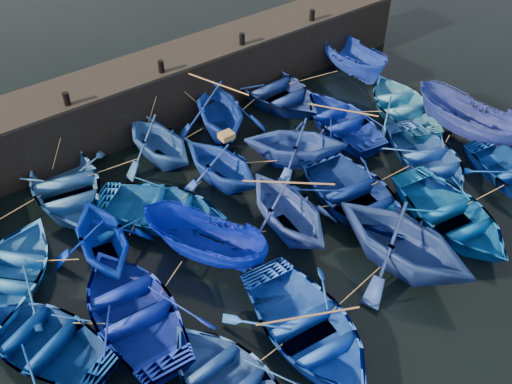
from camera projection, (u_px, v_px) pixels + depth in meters
ground at (313, 259)px, 19.04m from camera, size 120.00×120.00×0.00m
quay_wall at (155, 92)px, 24.50m from camera, size 26.00×2.50×2.50m
quay_top at (151, 65)px, 23.62m from camera, size 26.00×2.50×0.12m
bollard_1 at (67, 99)px, 21.10m from camera, size 0.24×0.24×0.50m
bollard_2 at (161, 67)px, 22.88m from camera, size 0.24×0.24×0.50m
bollard_3 at (242, 39)px, 24.66m from camera, size 0.24×0.24×0.50m
bollard_4 at (312, 15)px, 26.43m from camera, size 0.24×0.24×0.50m
boat_1 at (65, 185)px, 20.98m from camera, size 4.76×5.95×1.10m
boat_2 at (158, 140)px, 22.27m from camera, size 3.76×4.24×2.06m
boat_3 at (219, 109)px, 23.62m from camera, size 5.18×5.53×2.35m
boat_4 at (274, 89)px, 25.91m from camera, size 4.22×5.71×1.14m
boat_5 at (352, 59)px, 27.38m from camera, size 2.20×4.71×1.76m
boat_6 at (9, 275)px, 17.87m from camera, size 5.95×5.94×1.02m
boat_7 at (102, 237)px, 18.39m from camera, size 3.93×4.37×2.03m
boat_8 at (161, 209)px, 20.10m from camera, size 5.80×6.01×1.02m
boat_9 at (221, 163)px, 21.26m from camera, size 3.85×4.28×2.00m
boat_10 at (296, 142)px, 22.14m from camera, size 5.31×5.27×2.12m
boat_11 at (342, 120)px, 24.23m from camera, size 3.97×5.13×0.98m
boat_12 at (402, 105)px, 25.07m from camera, size 5.05×5.83×1.01m
boat_13 at (44, 340)px, 16.12m from camera, size 5.01×5.67×0.97m
boat_14 at (133, 309)px, 16.86m from camera, size 4.02×5.41×1.08m
boat_15 at (205, 243)px, 18.43m from camera, size 3.60×4.63×1.70m
boat_16 at (287, 208)px, 19.27m from camera, size 4.02×4.54×2.22m
boat_17 at (354, 194)px, 20.60m from camera, size 4.47×5.82×1.12m
boat_18 at (427, 157)px, 22.33m from camera, size 4.77×5.61×0.99m
boat_19 at (466, 120)px, 23.49m from camera, size 2.50×4.92×1.82m
boat_21 at (230, 383)px, 15.13m from camera, size 3.74×4.93×0.96m
boat_22 at (307, 328)px, 16.35m from camera, size 4.23×5.58×1.09m
boat_23 at (404, 239)px, 17.95m from camera, size 5.04×5.58×2.58m
boat_24 at (451, 215)px, 19.86m from camera, size 4.37×5.58×1.05m
wooden_crate at (226, 136)px, 20.65m from camera, size 0.52×0.43×0.23m
mooring_ropes at (228, 162)px, 21.49m from camera, size 18.83×12.01×2.10m
loose_oars at (289, 160)px, 20.30m from camera, size 10.28×12.15×1.43m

